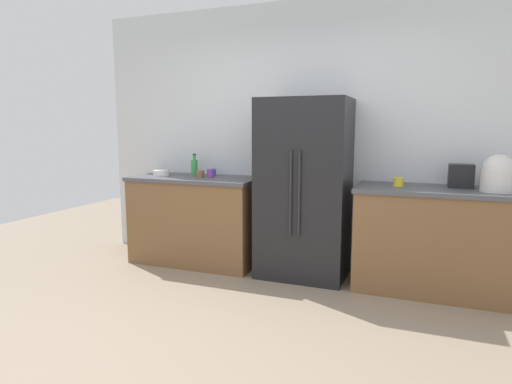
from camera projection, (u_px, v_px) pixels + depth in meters
name	position (u px, v px, depth m)	size (l,w,h in m)	color
ground_plane	(224.00, 342.00, 2.96)	(9.49, 9.49, 0.00)	gray
kitchen_back_panel	(301.00, 137.00, 4.53)	(4.63, 0.10, 2.73)	silver
counter_left	(196.00, 219.00, 4.69)	(1.39, 0.67, 0.94)	brown
counter_right	(436.00, 240.00, 3.83)	(1.42, 0.67, 0.94)	brown
refrigerator	(304.00, 189.00, 4.20)	(0.85, 0.65, 1.74)	black
toaster	(461.00, 176.00, 3.78)	(0.21, 0.16, 0.21)	black
rice_cooker	(498.00, 174.00, 3.53)	(0.26, 0.26, 0.31)	silver
bottle_a	(194.00, 167.00, 4.78)	(0.07, 0.07, 0.24)	green
cup_a	(200.00, 174.00, 4.60)	(0.09, 0.09, 0.07)	brown
cup_b	(211.00, 173.00, 4.58)	(0.08, 0.08, 0.09)	purple
cup_c	(398.00, 182.00, 3.86)	(0.09, 0.09, 0.08)	yellow
cup_d	(212.00, 172.00, 4.76)	(0.08, 0.08, 0.07)	blue
bowl_a	(161.00, 173.00, 4.71)	(0.17, 0.17, 0.06)	white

